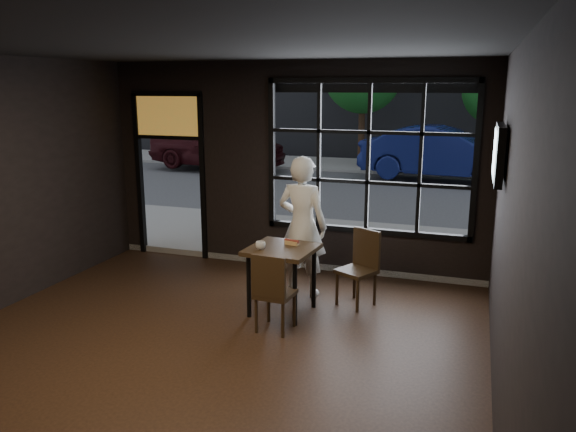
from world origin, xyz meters
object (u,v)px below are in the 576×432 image
(cafe_table, at_px, (282,280))
(chair_near, at_px, (275,291))
(navy_car, at_px, (442,153))
(man, at_px, (302,226))

(cafe_table, xyz_separation_m, chair_near, (0.10, -0.53, 0.05))
(chair_near, height_order, navy_car, navy_car)
(man, height_order, navy_car, man)
(chair_near, relative_size, man, 0.50)
(man, relative_size, navy_car, 0.41)
(man, bearing_deg, cafe_table, 93.83)
(cafe_table, distance_m, man, 0.90)
(cafe_table, height_order, chair_near, chair_near)
(man, distance_m, navy_car, 10.19)
(chair_near, bearing_deg, cafe_table, -74.51)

